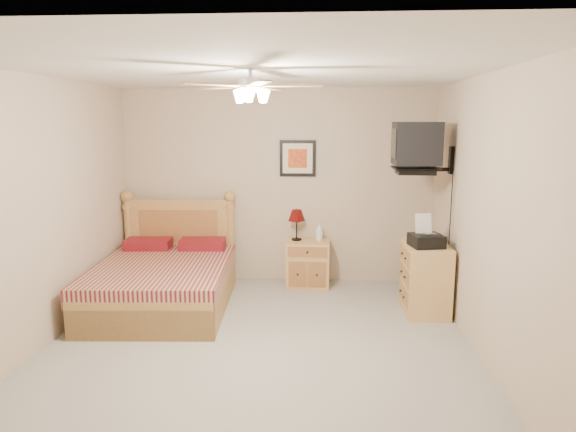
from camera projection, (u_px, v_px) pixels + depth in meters
name	position (u px, v px, depth m)	size (l,w,h in m)	color
floor	(257.00, 353.00, 4.68)	(4.50, 4.50, 0.00)	gray
ceiling	(254.00, 70.00, 4.23)	(4.00, 4.50, 0.04)	white
wall_back	(277.00, 187.00, 6.66)	(4.00, 0.04, 2.50)	tan
wall_front	(191.00, 315.00, 2.24)	(4.00, 0.04, 2.50)	tan
wall_left	(33.00, 216.00, 4.57)	(0.04, 4.50, 2.50)	tan
wall_right	(490.00, 222.00, 4.33)	(0.04, 4.50, 2.50)	tan
bed	(162.00, 255.00, 5.74)	(1.43, 1.88, 1.22)	#9D672F
nightstand	(308.00, 263.00, 6.57)	(0.54, 0.41, 0.59)	tan
table_lamp	(297.00, 225.00, 6.54)	(0.21, 0.21, 0.40)	#520908
lotion_bottle	(319.00, 232.00, 6.50)	(0.09, 0.09, 0.24)	silver
framed_picture	(298.00, 158.00, 6.56)	(0.46, 0.04, 0.46)	black
dresser	(425.00, 278.00, 5.64)	(0.45, 0.65, 0.77)	tan
fax_machine	(427.00, 231.00, 5.43)	(0.32, 0.34, 0.34)	black
magazine_lower	(421.00, 238.00, 5.83)	(0.18, 0.24, 0.02)	#AEA58C
magazine_upper	(422.00, 236.00, 5.83)	(0.19, 0.27, 0.02)	gray
wall_tv	(430.00, 147.00, 5.56)	(0.56, 0.46, 0.58)	black
ceiling_fan	(251.00, 86.00, 4.05)	(1.14, 1.14, 0.28)	silver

